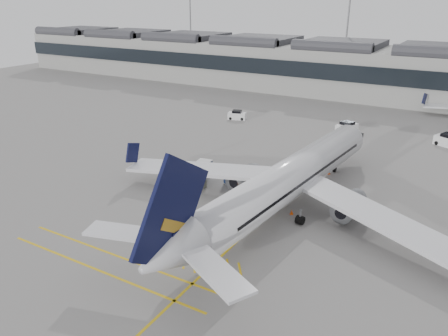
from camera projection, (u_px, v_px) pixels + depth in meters
The scene contains 18 objects.
ground at pixel (168, 209), 48.82m from camera, with size 220.00×220.00×0.00m, color gray.
terminal at pixel (348, 68), 104.43m from camera, with size 200.00×20.45×12.40m.
light_masts at pixel (360, 28), 113.46m from camera, with size 113.00×0.60×25.45m.
apron_markings at pixel (286, 195), 52.19m from camera, with size 0.25×60.00×0.01m, color gold.
airliner_main at pixel (287, 180), 47.43m from camera, with size 40.92×44.91×11.95m.
belt_loader at pixel (239, 176), 56.46m from camera, with size 4.53×2.26×1.79m.
baggage_cart_a at pixel (231, 178), 54.62m from camera, with size 2.04×1.89×1.73m.
baggage_cart_b at pixel (204, 167), 57.73m from camera, with size 2.10×1.81×2.00m.
baggage_cart_c at pixel (194, 176), 55.02m from camera, with size 1.85×1.55×1.89m.
baggage_cart_d at pixel (181, 170), 57.33m from camera, with size 1.72×1.49×1.63m.
ramp_agent_a at pixel (238, 184), 53.35m from camera, with size 0.58×0.38×1.60m, color orange.
ramp_agent_b at pixel (236, 197), 49.70m from camera, with size 0.87×0.68×1.80m, color orange.
pushback_tug at pixel (195, 181), 54.44m from camera, with size 3.16×2.52×1.54m.
safety_cone_nose at pixel (329, 172), 58.25m from camera, with size 0.39×0.39×0.55m, color #F24C0A.
safety_cone_engine at pixel (292, 212), 47.51m from camera, with size 0.40×0.40×0.55m, color #F24C0A.
service_van_left at pixel (237, 115), 84.08m from camera, with size 3.75×2.64×1.74m.
service_van_mid at pixel (347, 128), 75.71m from camera, with size 3.39×4.35×2.00m.
service_van_right at pixel (448, 141), 68.96m from camera, with size 4.37×3.42×2.01m.
Camera 1 is at (27.37, -34.67, 22.19)m, focal length 35.00 mm.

